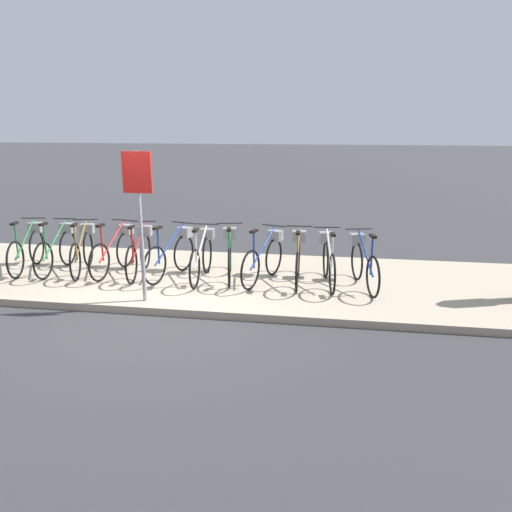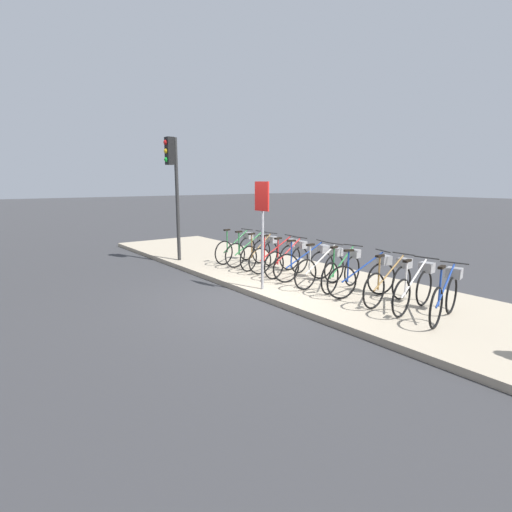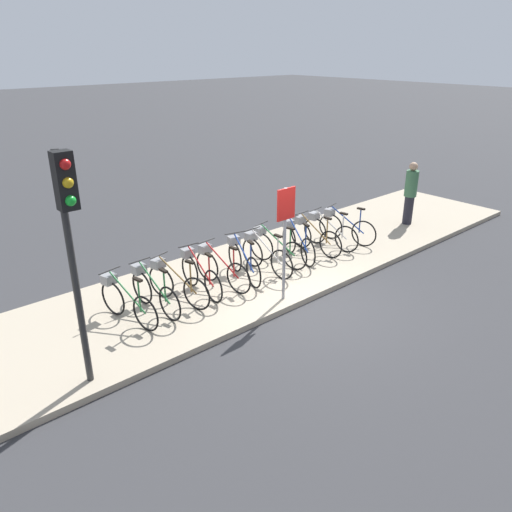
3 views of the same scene
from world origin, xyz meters
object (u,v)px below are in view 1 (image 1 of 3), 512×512
Objects in this scene: parked_bicycle_5 at (173,252)px; parked_bicycle_10 at (328,259)px; parked_bicycle_0 at (28,247)px; parked_bicycle_3 at (115,249)px; parked_bicycle_1 at (58,248)px; parked_bicycle_6 at (202,255)px; parked_bicycle_11 at (363,261)px; parked_bicycle_4 at (140,251)px; sign_post at (139,201)px; parked_bicycle_8 at (265,256)px; parked_bicycle_7 at (230,254)px; parked_bicycle_2 at (83,249)px; parked_bicycle_9 at (298,258)px.

parked_bicycle_5 is 2.74m from parked_bicycle_10.
parked_bicycle_3 is (1.68, 0.08, 0.00)m from parked_bicycle_0.
parked_bicycle_3 is (1.10, 0.05, 0.00)m from parked_bicycle_1.
parked_bicycle_6 is at bearing -4.28° from parked_bicycle_3.
parked_bicycle_4 is at bearing 179.01° from parked_bicycle_11.
parked_bicycle_8 is at bearing 37.86° from sign_post.
parked_bicycle_1 is at bearing 148.63° from sign_post.
parked_bicycle_4 is 0.70× the size of sign_post.
parked_bicycle_4 is at bearing 176.28° from parked_bicycle_6.
sign_post reaches higher than parked_bicycle_4.
parked_bicycle_8 is (2.76, -0.06, 0.00)m from parked_bicycle_3.
parked_bicycle_7 is (1.64, 0.07, 0.00)m from parked_bicycle_4.
parked_bicycle_0 is 1.07m from parked_bicycle_2.
sign_post reaches higher than parked_bicycle_1.
parked_bicycle_2 is 3.94m from parked_bicycle_9.
parked_bicycle_2 and parked_bicycle_7 have the same top height.
parked_bicycle_7 is 0.69× the size of sign_post.
parked_bicycle_8 is (4.44, 0.02, 0.00)m from parked_bicycle_0.
parked_bicycle_7 is at bearing 3.89° from parked_bicycle_5.
parked_bicycle_5 is 2.23m from parked_bicycle_9.
parked_bicycle_5 is at bearing -179.96° from parked_bicycle_9.
parked_bicycle_7 is 0.99× the size of parked_bicycle_10.
parked_bicycle_0 is 1.01× the size of parked_bicycle_2.
parked_bicycle_10 is (1.08, -0.01, 0.00)m from parked_bicycle_8.
parked_bicycle_0 is 4.44m from parked_bicycle_8.
parked_bicycle_2 is 1.00× the size of parked_bicycle_5.
parked_bicycle_1 is 1.03× the size of parked_bicycle_5.
parked_bicycle_3 is 1.00× the size of parked_bicycle_10.
parked_bicycle_10 is (2.18, 0.05, 0.00)m from parked_bicycle_6.
parked_bicycle_4 is 1.64m from parked_bicycle_7.
parked_bicycle_5 is 0.97× the size of parked_bicycle_9.
parked_bicycle_9 is (3.94, 0.01, 0.00)m from parked_bicycle_2.
parked_bicycle_7 is 0.65m from parked_bicycle_8.
parked_bicycle_8 is at bearing -178.99° from parked_bicycle_9.
parked_bicycle_4 and parked_bicycle_5 have the same top height.
parked_bicycle_0 is 0.99× the size of parked_bicycle_9.
parked_bicycle_2 is 3.37m from parked_bicycle_8.
parked_bicycle_11 is (5.03, -0.06, 0.00)m from parked_bicycle_2.
parked_bicycle_3 is 2.12m from parked_bicycle_7.
parked_bicycle_10 is (4.94, -0.02, 0.00)m from parked_bicycle_1.
parked_bicycle_3 is at bearing 175.72° from parked_bicycle_6.
parked_bicycle_3 is 0.49m from parked_bicycle_4.
parked_bicycle_11 is (1.09, -0.07, 0.00)m from parked_bicycle_9.
parked_bicycle_9 is (1.67, 0.08, 0.00)m from parked_bicycle_6.
parked_bicycle_7 is at bearing 1.54° from parked_bicycle_0.
parked_bicycle_0 is 2.17m from parked_bicycle_4.
parked_bicycle_7 is 1.21m from parked_bicycle_9.
parked_bicycle_9 is at bearing 1.01° from parked_bicycle_8.
parked_bicycle_3 is at bearing 174.36° from parked_bicycle_4.
parked_bicycle_5 is 0.97× the size of parked_bicycle_6.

